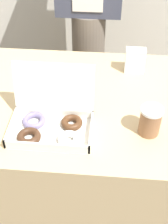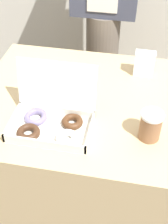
% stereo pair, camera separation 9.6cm
% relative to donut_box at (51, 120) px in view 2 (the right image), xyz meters
% --- Properties ---
extents(ground_plane, '(14.00, 14.00, 0.00)m').
position_rel_donut_box_xyz_m(ground_plane, '(0.18, 0.21, -0.81)').
color(ground_plane, '#4C4742').
extents(table, '(1.19, 0.86, 0.77)m').
position_rel_donut_box_xyz_m(table, '(0.18, 0.21, -0.43)').
color(table, tan).
rests_on(table, ground_plane).
extents(donut_box, '(0.34, 0.26, 0.25)m').
position_rel_donut_box_xyz_m(donut_box, '(0.00, 0.00, 0.00)').
color(donut_box, white).
rests_on(donut_box, table).
extents(coffee_cup, '(0.09, 0.09, 0.13)m').
position_rel_donut_box_xyz_m(coffee_cup, '(0.40, 0.02, 0.02)').
color(coffee_cup, '#8C6042').
rests_on(coffee_cup, table).
extents(napkin_holder, '(0.10, 0.05, 0.13)m').
position_rel_donut_box_xyz_m(napkin_holder, '(0.36, 0.46, 0.02)').
color(napkin_holder, silver).
rests_on(napkin_holder, table).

